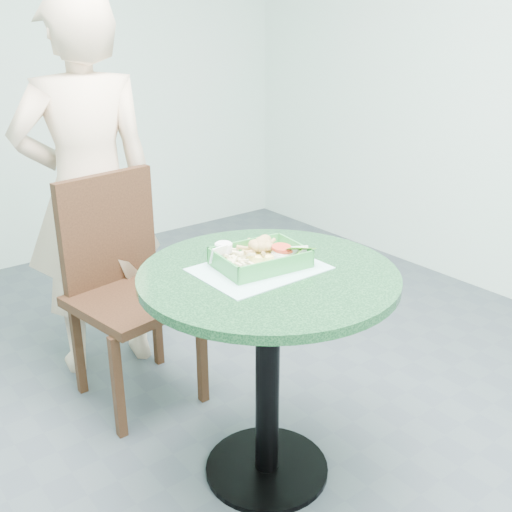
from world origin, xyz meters
TOP-DOWN VIEW (x-y plane):
  - floor at (0.00, 0.00)m, footprint 4.00×5.00m
  - cafe_table at (0.00, 0.00)m, footprint 0.82×0.82m
  - dining_chair at (-0.13, 0.77)m, footprint 0.44×0.44m
  - diner_person at (-0.12, 1.05)m, footprint 0.71×0.54m
  - placemat at (-0.01, 0.03)m, footprint 0.38×0.29m
  - food_basket at (0.01, 0.05)m, footprint 0.27×0.20m
  - crab_sandwich at (0.03, 0.08)m, footprint 0.12×0.12m
  - fries_pile at (-0.07, 0.09)m, footprint 0.10×0.11m
  - sauce_ramekin at (-0.07, 0.14)m, footprint 0.06×0.06m
  - garnish_cup at (0.08, 0.02)m, footprint 0.11×0.11m

SIDE VIEW (x-z plane):
  - floor at x=0.00m, z-range -0.01..0.01m
  - dining_chair at x=-0.13m, z-range 0.07..1.00m
  - cafe_table at x=0.00m, z-range 0.21..0.96m
  - placemat at x=-0.01m, z-range 0.75..0.75m
  - food_basket at x=0.01m, z-range 0.74..0.80m
  - fries_pile at x=-0.07m, z-range 0.77..0.81m
  - garnish_cup at x=0.08m, z-range 0.77..0.81m
  - sauce_ramekin at x=-0.07m, z-range 0.78..0.82m
  - crab_sandwich at x=0.03m, z-range 0.76..0.84m
  - diner_person at x=-0.12m, z-range 0.00..1.77m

